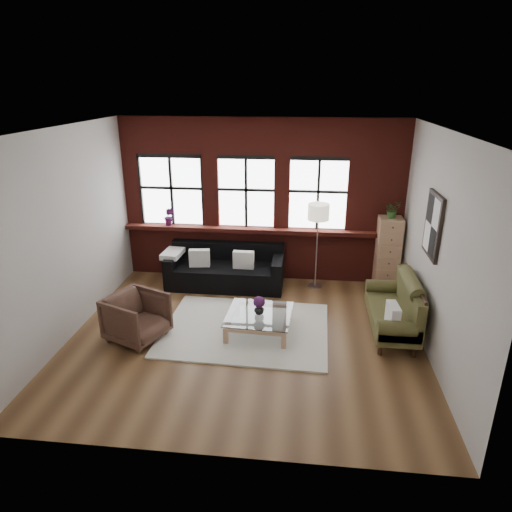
# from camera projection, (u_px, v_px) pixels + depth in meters

# --- Properties ---
(floor) EXTENTS (5.50, 5.50, 0.00)m
(floor) POSITION_uv_depth(u_px,v_px,m) (246.00, 336.00, 7.27)
(floor) COLOR #54371F
(floor) RESTS_ON ground
(ceiling) EXTENTS (5.50, 5.50, 0.00)m
(ceiling) POSITION_uv_depth(u_px,v_px,m) (244.00, 129.00, 6.12)
(ceiling) COLOR white
(ceiling) RESTS_ON ground
(wall_back) EXTENTS (5.50, 0.00, 5.50)m
(wall_back) POSITION_uv_depth(u_px,v_px,m) (262.00, 201.00, 9.02)
(wall_back) COLOR #B1ACA5
(wall_back) RESTS_ON ground
(wall_front) EXTENTS (5.50, 0.00, 5.50)m
(wall_front) POSITION_uv_depth(u_px,v_px,m) (210.00, 326.00, 4.37)
(wall_front) COLOR #B1ACA5
(wall_front) RESTS_ON ground
(wall_left) EXTENTS (0.00, 5.00, 5.00)m
(wall_left) POSITION_uv_depth(u_px,v_px,m) (67.00, 235.00, 6.98)
(wall_left) COLOR #B1ACA5
(wall_left) RESTS_ON ground
(wall_right) EXTENTS (0.00, 5.00, 5.00)m
(wall_right) POSITION_uv_depth(u_px,v_px,m) (438.00, 249.00, 6.41)
(wall_right) COLOR #B1ACA5
(wall_right) RESTS_ON ground
(brick_backwall) EXTENTS (5.50, 0.12, 3.20)m
(brick_backwall) POSITION_uv_depth(u_px,v_px,m) (261.00, 201.00, 8.96)
(brick_backwall) COLOR #5E1C16
(brick_backwall) RESTS_ON floor
(sill_ledge) EXTENTS (5.50, 0.30, 0.08)m
(sill_ledge) POSITION_uv_depth(u_px,v_px,m) (261.00, 230.00, 9.08)
(sill_ledge) COLOR #5E1C16
(sill_ledge) RESTS_ON brick_backwall
(window_left) EXTENTS (1.38, 0.10, 1.50)m
(window_left) POSITION_uv_depth(u_px,v_px,m) (172.00, 191.00, 9.10)
(window_left) COLOR black
(window_left) RESTS_ON brick_backwall
(window_mid) EXTENTS (1.38, 0.10, 1.50)m
(window_mid) POSITION_uv_depth(u_px,v_px,m) (246.00, 193.00, 8.95)
(window_mid) COLOR black
(window_mid) RESTS_ON brick_backwall
(window_right) EXTENTS (1.38, 0.10, 1.50)m
(window_right) POSITION_uv_depth(u_px,v_px,m) (318.00, 195.00, 8.80)
(window_right) COLOR black
(window_right) RESTS_ON brick_backwall
(wall_poster) EXTENTS (0.05, 0.74, 0.94)m
(wall_poster) POSITION_uv_depth(u_px,v_px,m) (433.00, 225.00, 6.60)
(wall_poster) COLOR black
(wall_poster) RESTS_ON wall_right
(shag_rug) EXTENTS (2.72, 2.16, 0.03)m
(shag_rug) POSITION_uv_depth(u_px,v_px,m) (245.00, 329.00, 7.45)
(shag_rug) COLOR beige
(shag_rug) RESTS_ON floor
(dark_sofa) EXTENTS (2.26, 0.92, 0.82)m
(dark_sofa) POSITION_uv_depth(u_px,v_px,m) (225.00, 266.00, 8.95)
(dark_sofa) COLOR black
(dark_sofa) RESTS_ON floor
(pillow_a) EXTENTS (0.42, 0.19, 0.34)m
(pillow_a) POSITION_uv_depth(u_px,v_px,m) (199.00, 258.00, 8.84)
(pillow_a) COLOR silver
(pillow_a) RESTS_ON dark_sofa
(pillow_b) EXTENTS (0.40, 0.15, 0.34)m
(pillow_b) POSITION_uv_depth(u_px,v_px,m) (243.00, 260.00, 8.75)
(pillow_b) COLOR silver
(pillow_b) RESTS_ON dark_sofa
(vintage_settee) EXTENTS (0.74, 1.67, 0.89)m
(vintage_settee) POSITION_uv_depth(u_px,v_px,m) (392.00, 307.00, 7.26)
(vintage_settee) COLOR #44421F
(vintage_settee) RESTS_ON floor
(pillow_settee) EXTENTS (0.17, 0.39, 0.34)m
(pillow_settee) POSITION_uv_depth(u_px,v_px,m) (393.00, 315.00, 6.75)
(pillow_settee) COLOR silver
(pillow_settee) RESTS_ON vintage_settee
(armchair) EXTENTS (1.06, 1.05, 0.74)m
(armchair) POSITION_uv_depth(u_px,v_px,m) (137.00, 317.00, 7.08)
(armchair) COLOR #442C22
(armchair) RESTS_ON floor
(coffee_table) EXTENTS (1.07, 1.07, 0.34)m
(coffee_table) POSITION_uv_depth(u_px,v_px,m) (259.00, 323.00, 7.34)
(coffee_table) COLOR tan
(coffee_table) RESTS_ON shag_rug
(vase) EXTENTS (0.20, 0.20, 0.17)m
(vase) POSITION_uv_depth(u_px,v_px,m) (259.00, 309.00, 7.25)
(vase) COLOR #B2B2B2
(vase) RESTS_ON coffee_table
(flowers) EXTENTS (0.19, 0.19, 0.19)m
(flowers) POSITION_uv_depth(u_px,v_px,m) (259.00, 302.00, 7.21)
(flowers) COLOR #4C1B4F
(flowers) RESTS_ON vase
(drawer_chest) EXTENTS (0.44, 0.44, 1.42)m
(drawer_chest) POSITION_uv_depth(u_px,v_px,m) (388.00, 253.00, 8.76)
(drawer_chest) COLOR tan
(drawer_chest) RESTS_ON floor
(potted_plant_top) EXTENTS (0.37, 0.35, 0.33)m
(potted_plant_top) POSITION_uv_depth(u_px,v_px,m) (392.00, 209.00, 8.45)
(potted_plant_top) COLOR #2D5923
(potted_plant_top) RESTS_ON drawer_chest
(floor_lamp) EXTENTS (0.40, 0.40, 1.83)m
(floor_lamp) POSITION_uv_depth(u_px,v_px,m) (317.00, 243.00, 8.73)
(floor_lamp) COLOR #A5A5A8
(floor_lamp) RESTS_ON floor
(sill_plant) EXTENTS (0.22, 0.18, 0.37)m
(sill_plant) POSITION_uv_depth(u_px,v_px,m) (169.00, 216.00, 9.16)
(sill_plant) COLOR #4C1B4F
(sill_plant) RESTS_ON sill_ledge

